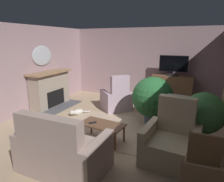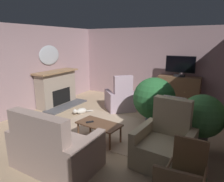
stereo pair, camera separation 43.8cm
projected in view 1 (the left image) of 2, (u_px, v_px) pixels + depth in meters
name	position (u px, v px, depth m)	size (l,w,h in m)	color
ground_plane	(105.00, 130.00, 5.05)	(6.07, 6.96, 0.04)	tan
wall_back	(143.00, 64.00, 7.58)	(6.07, 0.10, 2.63)	gray
wall_left	(19.00, 71.00, 5.83)	(0.10, 6.96, 2.63)	gray
rug_central	(115.00, 129.00, 5.08)	(2.77, 1.92, 0.01)	tan
fireplace	(51.00, 90.00, 6.69)	(0.91, 1.66, 1.18)	#4C4C51
wall_mirror_oval	(42.00, 56.00, 6.52)	(0.06, 0.87, 0.64)	#B2B7BF
tv_cabinet	(172.00, 90.00, 7.01)	(1.36, 0.49, 1.01)	#4A3523
television	(173.00, 65.00, 6.74)	(0.93, 0.20, 0.68)	black
coffee_table	(102.00, 126.00, 4.39)	(1.02, 0.59, 0.42)	brown
tv_remote	(93.00, 123.00, 4.40)	(0.17, 0.05, 0.02)	black
sofa_floral	(62.00, 152.00, 3.39)	(1.46, 0.91, 1.09)	#A3897F
armchair_angled_to_table	(117.00, 99.00, 6.43)	(1.17, 1.17, 1.15)	#AD93A3
armchair_facing_sofa	(171.00, 143.00, 3.68)	(1.02, 0.97, 1.18)	tan
side_chair_mid_row	(202.00, 173.00, 2.58)	(0.46, 0.48, 0.99)	#4C703D
potted_plant_leafy_by_curtain	(204.00, 114.00, 4.03)	(0.83, 0.83, 1.18)	slate
potted_plant_tall_palm_by_window	(153.00, 98.00, 5.26)	(1.07, 1.07, 1.27)	#3D4C5B
potted_plant_on_hearth_side	(166.00, 127.00, 4.78)	(0.79, 0.84, 0.91)	#3D4C5B
cat	(77.00, 112.00, 6.02)	(0.40, 0.56, 0.20)	beige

